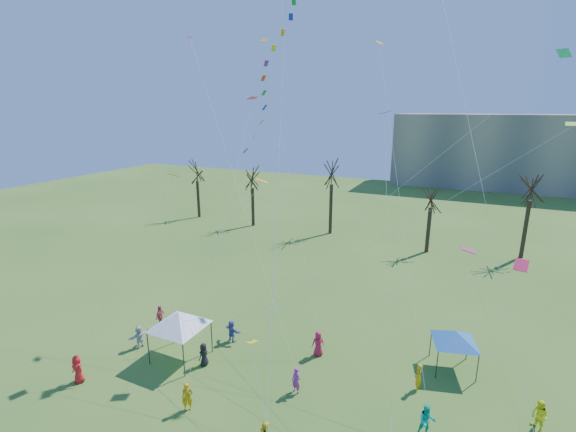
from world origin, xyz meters
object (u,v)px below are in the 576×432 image
at_px(big_box_kite, 276,75).
at_px(canopy_tent_blue, 455,337).
at_px(canopy_tent_white, 179,320).
at_px(distant_building, 551,153).

distance_m(big_box_kite, canopy_tent_blue, 19.24).
bearing_deg(big_box_kite, canopy_tent_white, -177.23).
bearing_deg(canopy_tent_white, canopy_tent_blue, 20.84).
bearing_deg(big_box_kite, distant_building, 72.71).
bearing_deg(canopy_tent_blue, distant_building, 78.63).
relative_size(distant_building, canopy_tent_white, 13.41).
xyz_separation_m(distant_building, canopy_tent_white, (-30.71, -76.32, -4.66)).
distance_m(distant_building, big_box_kite, 80.25).
bearing_deg(canopy_tent_white, big_box_kite, 2.77).
bearing_deg(big_box_kite, canopy_tent_blue, 32.03).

